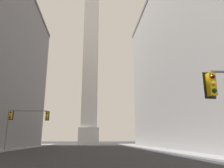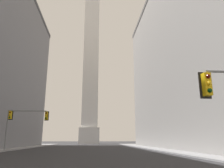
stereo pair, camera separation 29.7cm
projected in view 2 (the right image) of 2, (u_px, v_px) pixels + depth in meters
name	position (u px, v px, depth m)	size (l,w,h in m)	color
sidewalk_right	(179.00, 151.00, 28.98)	(5.00, 95.41, 0.15)	gray
obelisk	(91.00, 45.00, 86.40)	(7.12, 7.12, 78.82)	silver
traffic_light_mid_left	(22.00, 119.00, 30.57)	(5.75, 0.53, 5.61)	slate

